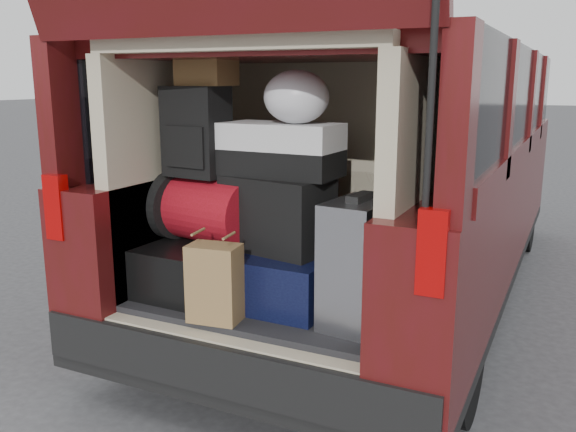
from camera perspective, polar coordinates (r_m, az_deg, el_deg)
name	(u,v)px	position (r m, az deg, el deg)	size (l,w,h in m)	color
ground	(259,417)	(3.10, -2.75, -18.27)	(80.00, 80.00, 0.00)	#363638
minivan	(381,176)	(4.43, 8.65, 3.68)	(1.90, 5.35, 2.77)	black
load_floor	(284,342)	(3.19, -0.40, -11.74)	(1.24, 1.05, 0.55)	black
black_hardshell	(202,266)	(3.11, -8.04, -4.64)	(0.44, 0.61, 0.24)	black
navy_hardshell	(289,276)	(2.92, 0.13, -5.60)	(0.47, 0.57, 0.25)	black
silver_roller	(359,263)	(2.63, 6.62, -4.42)	(0.23, 0.36, 0.55)	silver
kraft_bag	(215,283)	(2.69, -6.88, -6.26)	(0.22, 0.14, 0.35)	olive
red_duffel	(210,209)	(3.05, -7.31, 0.64)	(0.51, 0.33, 0.33)	maroon
black_soft_case	(277,213)	(2.87, -1.03, 0.25)	(0.49, 0.29, 0.35)	black
backpack	(196,132)	(3.00, -8.57, 7.81)	(0.30, 0.18, 0.43)	black
twotone_duffel	(281,149)	(2.85, -0.64, 6.25)	(0.55, 0.28, 0.24)	silver
grocery_sack_lower	(206,62)	(3.00, -7.64, 14.10)	(0.24, 0.20, 0.22)	brown
plastic_bag_center	(296,97)	(2.76, 0.80, 11.07)	(0.30, 0.28, 0.24)	white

